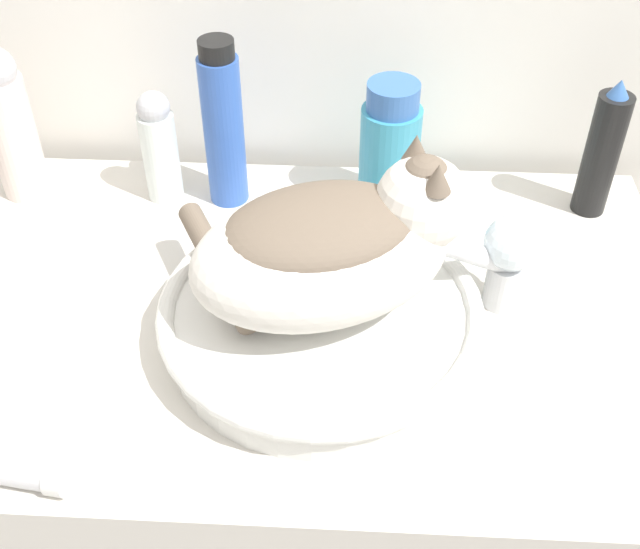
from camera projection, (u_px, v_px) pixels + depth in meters
name	position (u px, v px, depth m)	size (l,w,h in m)	color
vanity_counter	(292.00, 506.00, 1.22)	(0.94, 0.58, 0.85)	beige
sink_basin	(321.00, 318.00, 0.88)	(0.36, 0.36, 0.05)	silver
cat	(332.00, 244.00, 0.81)	(0.33, 0.27, 0.17)	silver
faucet	(503.00, 255.00, 0.89)	(0.14, 0.08, 0.13)	silver
lotion_bottle_white	(10.00, 124.00, 1.03)	(0.06, 0.06, 0.21)	silver
shampoo_bottle_tall	(223.00, 126.00, 1.02)	(0.05, 0.05, 0.23)	#335BB7
mouthwash_bottle	(390.00, 149.00, 1.03)	(0.08, 0.08, 0.18)	teal
hairspray_can_black	(602.00, 152.00, 1.02)	(0.04, 0.04, 0.19)	black
deodorant_stick	(159.00, 146.00, 1.05)	(0.05, 0.05, 0.16)	silver
cream_tube	(3.00, 467.00, 0.75)	(0.14, 0.05, 0.04)	silver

